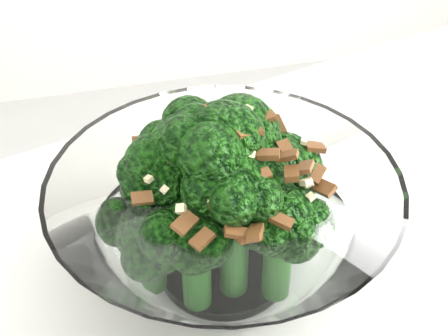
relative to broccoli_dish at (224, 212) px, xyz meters
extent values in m
cylinder|color=white|center=(0.00, 0.00, -0.06)|extent=(0.10, 0.10, 0.01)
cylinder|color=#1E5717|center=(0.00, 0.00, 0.00)|extent=(0.02, 0.02, 0.09)
sphere|color=#19530F|center=(0.00, 0.00, 0.06)|extent=(0.06, 0.06, 0.06)
cylinder|color=#1E5717|center=(0.02, 0.02, 0.00)|extent=(0.02, 0.02, 0.09)
sphere|color=#19530F|center=(0.02, 0.02, 0.05)|extent=(0.05, 0.05, 0.05)
cylinder|color=#1E5717|center=(-0.02, 0.01, -0.01)|extent=(0.02, 0.02, 0.08)
sphere|color=#19530F|center=(-0.02, 0.01, 0.05)|extent=(0.06, 0.06, 0.06)
cylinder|color=#1E5717|center=(0.00, -0.03, -0.01)|extent=(0.02, 0.02, 0.08)
sphere|color=#19530F|center=(0.00, -0.03, 0.05)|extent=(0.05, 0.05, 0.05)
cylinder|color=#1E5717|center=(0.04, 0.00, -0.02)|extent=(0.02, 0.02, 0.06)
sphere|color=#19530F|center=(0.04, 0.00, 0.03)|extent=(0.05, 0.05, 0.05)
cylinder|color=#1E5717|center=(-0.04, 0.01, -0.02)|extent=(0.02, 0.02, 0.06)
sphere|color=#19530F|center=(-0.04, 0.01, 0.03)|extent=(0.05, 0.05, 0.05)
cylinder|color=#1E5717|center=(0.03, -0.04, -0.02)|extent=(0.02, 0.02, 0.06)
sphere|color=#19530F|center=(0.03, -0.04, 0.02)|extent=(0.05, 0.05, 0.05)
cylinder|color=#1E5717|center=(-0.03, -0.04, -0.02)|extent=(0.02, 0.02, 0.06)
sphere|color=#19530F|center=(-0.03, -0.04, 0.02)|extent=(0.05, 0.05, 0.05)
cylinder|color=#1E5717|center=(0.05, 0.03, -0.02)|extent=(0.02, 0.02, 0.05)
sphere|color=#19530F|center=(0.05, 0.03, 0.01)|extent=(0.04, 0.04, 0.04)
cylinder|color=#1E5717|center=(-0.06, -0.01, -0.03)|extent=(0.02, 0.02, 0.04)
sphere|color=#19530F|center=(-0.06, -0.01, 0.01)|extent=(0.05, 0.05, 0.05)
cylinder|color=#1E5717|center=(0.01, 0.05, -0.02)|extent=(0.02, 0.02, 0.05)
sphere|color=#19530F|center=(0.01, 0.05, 0.01)|extent=(0.04, 0.04, 0.04)
cylinder|color=#1E5717|center=(0.02, 0.03, -0.01)|extent=(0.02, 0.02, 0.08)
sphere|color=#19530F|center=(0.02, 0.03, 0.04)|extent=(0.05, 0.05, 0.05)
cylinder|color=#1E5717|center=(0.02, 0.04, -0.01)|extent=(0.02, 0.02, 0.07)
sphere|color=#19530F|center=(0.02, 0.04, 0.03)|extent=(0.05, 0.05, 0.05)
cube|color=brown|center=(0.04, -0.02, 0.06)|extent=(0.02, 0.01, 0.01)
cube|color=brown|center=(-0.03, -0.02, 0.07)|extent=(0.01, 0.02, 0.01)
cube|color=brown|center=(0.06, -0.02, 0.04)|extent=(0.01, 0.02, 0.01)
cube|color=brown|center=(0.00, 0.05, 0.05)|extent=(0.01, 0.01, 0.01)
cube|color=brown|center=(-0.01, -0.01, 0.08)|extent=(0.02, 0.01, 0.01)
cube|color=brown|center=(-0.02, 0.01, 0.07)|extent=(0.02, 0.01, 0.01)
cube|color=brown|center=(-0.01, -0.06, 0.04)|extent=(0.02, 0.01, 0.01)
cube|color=brown|center=(0.00, 0.01, 0.09)|extent=(0.02, 0.01, 0.01)
cube|color=brown|center=(0.06, -0.03, 0.04)|extent=(0.02, 0.02, 0.01)
cube|color=brown|center=(-0.01, 0.03, 0.07)|extent=(0.02, 0.02, 0.01)
cube|color=brown|center=(0.01, 0.06, 0.04)|extent=(0.02, 0.02, 0.01)
cube|color=brown|center=(-0.03, 0.00, 0.06)|extent=(0.01, 0.02, 0.01)
cube|color=brown|center=(-0.05, 0.04, 0.05)|extent=(0.02, 0.02, 0.01)
cube|color=brown|center=(-0.03, 0.04, 0.05)|extent=(0.01, 0.01, 0.01)
cube|color=brown|center=(-0.01, -0.03, 0.07)|extent=(0.02, 0.01, 0.00)
cube|color=brown|center=(0.02, -0.01, 0.08)|extent=(0.01, 0.02, 0.01)
cube|color=brown|center=(0.04, 0.03, 0.06)|extent=(0.02, 0.01, 0.01)
cube|color=brown|center=(0.04, 0.02, 0.06)|extent=(0.01, 0.02, 0.01)
cube|color=brown|center=(0.03, 0.05, 0.04)|extent=(0.02, 0.02, 0.01)
cube|color=brown|center=(0.01, -0.02, 0.08)|extent=(0.02, 0.01, 0.01)
cube|color=brown|center=(-0.04, -0.05, 0.05)|extent=(0.02, 0.02, 0.01)
cube|color=brown|center=(0.03, -0.04, 0.06)|extent=(0.01, 0.02, 0.01)
cube|color=brown|center=(-0.02, -0.03, 0.07)|extent=(0.02, 0.02, 0.01)
cube|color=brown|center=(0.05, -0.03, 0.05)|extent=(0.02, 0.02, 0.01)
cube|color=brown|center=(-0.01, 0.03, 0.07)|extent=(0.02, 0.01, 0.01)
cube|color=brown|center=(0.02, 0.04, 0.06)|extent=(0.02, 0.01, 0.01)
cube|color=brown|center=(-0.01, -0.02, 0.07)|extent=(0.02, 0.02, 0.01)
cube|color=brown|center=(-0.02, 0.01, 0.07)|extent=(0.02, 0.01, 0.01)
cube|color=brown|center=(0.00, -0.07, 0.04)|extent=(0.02, 0.01, 0.01)
cube|color=brown|center=(-0.06, -0.02, 0.04)|extent=(0.01, 0.01, 0.01)
cube|color=brown|center=(0.00, 0.06, 0.04)|extent=(0.01, 0.01, 0.01)
cube|color=brown|center=(-0.03, 0.04, 0.05)|extent=(0.01, 0.02, 0.01)
cube|color=brown|center=(-0.01, -0.05, 0.05)|extent=(0.02, 0.01, 0.00)
cube|color=brown|center=(0.02, -0.04, 0.05)|extent=(0.02, 0.02, 0.01)
cube|color=brown|center=(0.04, -0.02, 0.06)|extent=(0.01, 0.02, 0.01)
cube|color=brown|center=(0.07, 0.00, 0.04)|extent=(0.01, 0.01, 0.01)
cube|color=brown|center=(0.00, 0.02, 0.07)|extent=(0.02, 0.02, 0.01)
cube|color=brown|center=(0.00, -0.03, 0.08)|extent=(0.01, 0.02, 0.01)
cube|color=brown|center=(-0.02, 0.01, 0.07)|extent=(0.02, 0.02, 0.01)
cube|color=brown|center=(0.02, 0.03, 0.06)|extent=(0.01, 0.02, 0.01)
cube|color=brown|center=(0.03, 0.01, 0.07)|extent=(0.01, 0.01, 0.01)
cube|color=brown|center=(0.06, 0.01, 0.04)|extent=(0.01, 0.01, 0.01)
cube|color=brown|center=(0.01, -0.04, 0.06)|extent=(0.02, 0.01, 0.01)
cube|color=brown|center=(-0.03, -0.06, 0.04)|extent=(0.02, 0.01, 0.01)
cube|color=brown|center=(0.00, -0.07, 0.04)|extent=(0.02, 0.02, 0.01)
cube|color=brown|center=(0.05, 0.03, 0.05)|extent=(0.01, 0.02, 0.01)
cube|color=brown|center=(0.05, 0.04, 0.05)|extent=(0.01, 0.01, 0.01)
cube|color=brown|center=(0.02, -0.06, 0.04)|extent=(0.02, 0.02, 0.01)
cube|color=brown|center=(-0.03, 0.04, 0.05)|extent=(0.01, 0.01, 0.00)
cube|color=brown|center=(-0.01, 0.03, 0.06)|extent=(0.02, 0.01, 0.01)
cube|color=brown|center=(-0.02, 0.03, 0.06)|extent=(0.02, 0.01, 0.01)
cube|color=brown|center=(0.00, 0.00, 0.08)|extent=(0.02, 0.02, 0.01)
cube|color=brown|center=(0.02, -0.03, 0.07)|extent=(0.02, 0.01, 0.01)
cube|color=beige|center=(-0.02, -0.05, 0.05)|extent=(0.01, 0.01, 0.01)
cube|color=beige|center=(0.01, -0.03, 0.07)|extent=(0.01, 0.01, 0.01)
cube|color=beige|center=(-0.04, -0.04, 0.05)|extent=(0.01, 0.01, 0.01)
cube|color=beige|center=(0.00, 0.01, 0.08)|extent=(0.01, 0.01, 0.00)
cube|color=beige|center=(-0.05, -0.01, 0.05)|extent=(0.01, 0.01, 0.00)
cube|color=beige|center=(-0.04, -0.03, 0.05)|extent=(0.01, 0.01, 0.01)
cube|color=beige|center=(0.04, 0.02, 0.05)|extent=(0.00, 0.01, 0.00)
cube|color=beige|center=(0.02, 0.01, 0.08)|extent=(0.01, 0.01, 0.01)
cube|color=beige|center=(0.03, 0.03, 0.06)|extent=(0.01, 0.01, 0.00)
cube|color=beige|center=(0.05, -0.04, 0.04)|extent=(0.01, 0.01, 0.00)
cube|color=beige|center=(-0.03, 0.05, 0.04)|extent=(0.01, 0.01, 0.00)
cube|color=beige|center=(0.05, -0.03, 0.05)|extent=(0.01, 0.01, 0.01)
cube|color=beige|center=(-0.01, -0.02, 0.07)|extent=(0.00, 0.00, 0.00)
cube|color=beige|center=(-0.01, 0.03, 0.06)|extent=(0.01, 0.01, 0.01)
cube|color=beige|center=(-0.03, -0.01, 0.07)|extent=(0.01, 0.01, 0.01)
cube|color=beige|center=(-0.05, 0.03, 0.04)|extent=(0.01, 0.01, 0.01)
cube|color=beige|center=(-0.02, 0.02, 0.07)|extent=(0.01, 0.01, 0.01)
cube|color=beige|center=(-0.01, 0.03, 0.07)|extent=(0.01, 0.01, 0.00)
cube|color=beige|center=(0.06, 0.00, 0.05)|extent=(0.01, 0.01, 0.00)
cube|color=beige|center=(0.02, 0.02, 0.07)|extent=(0.01, 0.00, 0.00)
cube|color=beige|center=(0.04, -0.02, 0.06)|extent=(0.01, 0.01, 0.01)
cube|color=beige|center=(0.04, -0.04, 0.05)|extent=(0.01, 0.01, 0.01)
cube|color=beige|center=(-0.04, -0.05, 0.04)|extent=(0.01, 0.01, 0.01)
camera|label=1|loc=(-0.08, -0.31, 0.30)|focal=50.00mm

